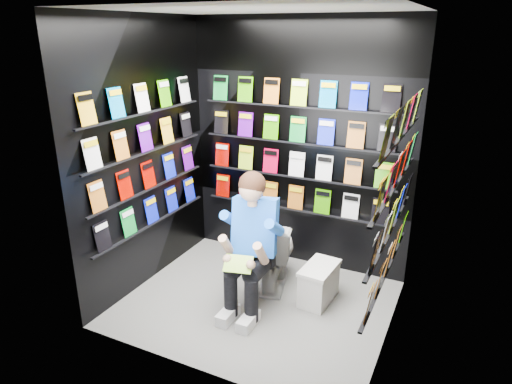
% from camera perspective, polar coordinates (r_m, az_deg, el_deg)
% --- Properties ---
extents(floor, '(2.40, 2.40, 0.00)m').
position_cam_1_polar(floor, '(4.46, 0.06, -13.71)').
color(floor, slate).
rests_on(floor, ground).
extents(ceiling, '(2.40, 2.40, 0.00)m').
position_cam_1_polar(ceiling, '(3.72, 0.07, 21.93)').
color(ceiling, white).
rests_on(ceiling, floor).
extents(wall_back, '(2.40, 0.04, 2.60)m').
position_cam_1_polar(wall_back, '(4.78, 5.31, 5.64)').
color(wall_back, black).
rests_on(wall_back, floor).
extents(wall_front, '(2.40, 0.04, 2.60)m').
position_cam_1_polar(wall_front, '(3.08, -8.08, -2.55)').
color(wall_front, black).
rests_on(wall_front, floor).
extents(wall_left, '(0.04, 2.00, 2.60)m').
position_cam_1_polar(wall_left, '(4.53, -13.78, 4.35)').
color(wall_left, black).
rests_on(wall_left, floor).
extents(wall_right, '(0.04, 2.00, 2.60)m').
position_cam_1_polar(wall_right, '(3.57, 17.68, -0.16)').
color(wall_right, black).
rests_on(wall_right, floor).
extents(comics_back, '(2.10, 0.06, 1.37)m').
position_cam_1_polar(comics_back, '(4.76, 5.18, 5.62)').
color(comics_back, '#C2681C').
rests_on(comics_back, wall_back).
extents(comics_left, '(0.06, 1.70, 1.37)m').
position_cam_1_polar(comics_left, '(4.51, -13.49, 4.37)').
color(comics_left, '#C2681C').
rests_on(comics_left, wall_left).
extents(comics_right, '(0.06, 1.70, 1.37)m').
position_cam_1_polar(comics_right, '(3.57, 17.22, -0.01)').
color(comics_right, '#C2681C').
rests_on(comics_right, wall_right).
extents(toilet, '(0.59, 0.83, 0.73)m').
position_cam_1_polar(toilet, '(4.59, 2.11, -7.36)').
color(toilet, white).
rests_on(toilet, floor).
extents(longbox, '(0.28, 0.46, 0.33)m').
position_cam_1_polar(longbox, '(4.45, 7.85, -11.43)').
color(longbox, silver).
rests_on(longbox, floor).
extents(longbox_lid, '(0.30, 0.49, 0.03)m').
position_cam_1_polar(longbox_lid, '(4.36, 7.96, -9.36)').
color(longbox_lid, silver).
rests_on(longbox_lid, longbox).
extents(reader, '(0.71, 0.89, 1.44)m').
position_cam_1_polar(reader, '(4.10, 0.03, -4.42)').
color(reader, blue).
rests_on(reader, toilet).
extents(held_comic, '(0.27, 0.20, 0.10)m').
position_cam_1_polar(held_comic, '(3.91, -2.24, -8.97)').
color(held_comic, green).
rests_on(held_comic, reader).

